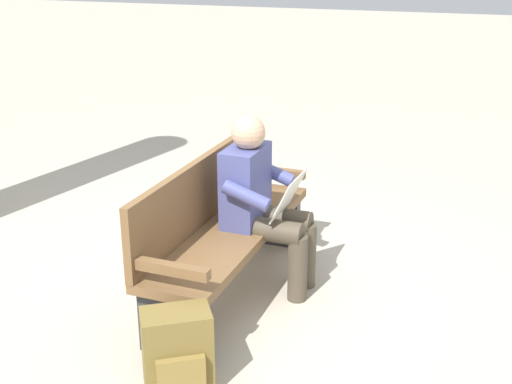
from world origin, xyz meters
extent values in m
plane|color=#B7AD99|center=(0.00, 0.00, 0.00)|extent=(40.00, 40.00, 0.00)
cube|color=brown|center=(0.00, 0.00, 0.42)|extent=(1.81, 0.52, 0.06)
cube|color=brown|center=(0.00, -0.21, 0.68)|extent=(1.80, 0.09, 0.45)
cube|color=brown|center=(-0.85, 0.02, 0.57)|extent=(0.07, 0.48, 0.06)
cube|color=brown|center=(0.85, -0.02, 0.57)|extent=(0.07, 0.48, 0.06)
cube|color=#2D2D33|center=(-0.80, 0.02, 0.20)|extent=(0.09, 0.43, 0.39)
cube|color=#2D2D33|center=(0.80, -0.02, 0.20)|extent=(0.09, 0.43, 0.39)
cube|color=#474C84|center=(-0.14, 0.05, 0.71)|extent=(0.40, 0.23, 0.52)
sphere|color=tan|center=(-0.14, 0.07, 1.07)|extent=(0.22, 0.22, 0.22)
cylinder|color=#4C4233|center=(-0.23, 0.27, 0.47)|extent=(0.16, 0.42, 0.15)
cylinder|color=#4C4233|center=(-0.03, 0.26, 0.47)|extent=(0.16, 0.42, 0.15)
cylinder|color=#4C4233|center=(-0.23, 0.45, 0.23)|extent=(0.13, 0.13, 0.45)
cylinder|color=#4C4233|center=(-0.03, 0.45, 0.23)|extent=(0.13, 0.13, 0.45)
cylinder|color=#474C84|center=(-0.38, 0.16, 0.74)|extent=(0.10, 0.31, 0.18)
cylinder|color=#474C84|center=(0.10, 0.15, 0.74)|extent=(0.10, 0.31, 0.18)
cube|color=silver|center=(-0.13, 0.35, 0.68)|extent=(0.40, 0.14, 0.27)
cube|color=brown|center=(1.07, 0.13, 0.23)|extent=(0.37, 0.41, 0.45)
cube|color=olive|center=(1.17, 0.20, 0.16)|extent=(0.17, 0.23, 0.20)
camera|label=1|loc=(3.65, 1.49, 2.19)|focal=46.32mm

